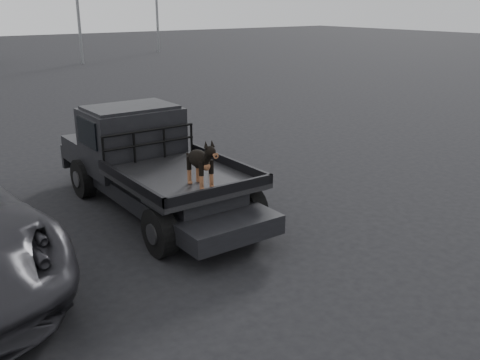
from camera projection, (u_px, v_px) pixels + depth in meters
ground at (219, 241)px, 8.60m from camera, size 120.00×120.00×0.00m
flatbed_ute at (157, 186)px, 9.74m from camera, size 2.00×5.40×0.92m
ute_cab at (131, 129)px, 10.19m from camera, size 1.72×1.30×0.88m
headache_rack at (150, 145)px, 9.66m from camera, size 1.80×0.08×0.55m
dog at (200, 163)px, 8.26m from camera, size 0.32×0.60×0.74m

